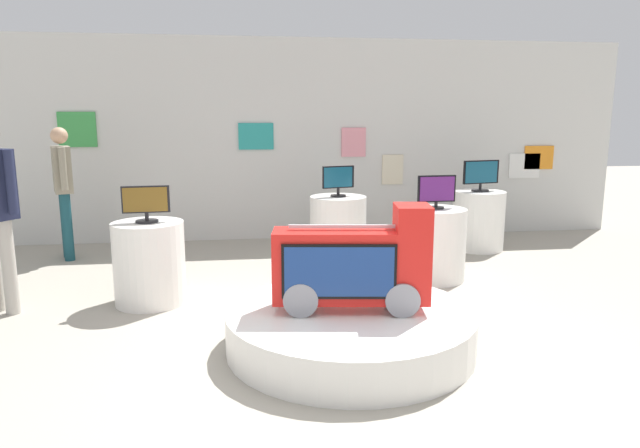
{
  "coord_description": "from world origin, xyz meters",
  "views": [
    {
      "loc": [
        -0.55,
        -3.73,
        1.76
      ],
      "look_at": [
        0.05,
        0.75,
        0.9
      ],
      "focal_mm": 31.63,
      "sensor_mm": 36.0,
      "label": 1
    }
  ],
  "objects_px": {
    "shopper_browsing_near_truck": "(63,183)",
    "tv_on_far_right": "(481,174)",
    "tv_on_right_rear": "(437,191)",
    "display_pedestal_right_rear": "(434,244)",
    "display_pedestal_far_right": "(478,220)",
    "display_pedestal_center_rear": "(338,228)",
    "main_display_pedestal": "(350,329)",
    "novelty_firetruck_tv": "(354,268)",
    "tv_on_center_rear": "(338,180)",
    "tv_on_left_rear": "(146,203)",
    "display_pedestal_left_rear": "(150,263)"
  },
  "relations": [
    {
      "from": "display_pedestal_left_rear",
      "to": "tv_on_right_rear",
      "type": "height_order",
      "value": "tv_on_right_rear"
    },
    {
      "from": "tv_on_center_rear",
      "to": "tv_on_right_rear",
      "type": "relative_size",
      "value": 0.97
    },
    {
      "from": "display_pedestal_left_rear",
      "to": "tv_on_center_rear",
      "type": "xyz_separation_m",
      "value": [
        2.06,
        1.47,
        0.6
      ]
    },
    {
      "from": "display_pedestal_center_rear",
      "to": "shopper_browsing_near_truck",
      "type": "relative_size",
      "value": 0.48
    },
    {
      "from": "novelty_firetruck_tv",
      "to": "display_pedestal_far_right",
      "type": "bearing_deg",
      "value": 53.0
    },
    {
      "from": "shopper_browsing_near_truck",
      "to": "tv_on_far_right",
      "type": "bearing_deg",
      "value": -1.92
    },
    {
      "from": "shopper_browsing_near_truck",
      "to": "tv_on_left_rear",
      "type": "bearing_deg",
      "value": -55.58
    },
    {
      "from": "tv_on_left_rear",
      "to": "tv_on_center_rear",
      "type": "height_order",
      "value": "tv_on_center_rear"
    },
    {
      "from": "novelty_firetruck_tv",
      "to": "tv_on_right_rear",
      "type": "relative_size",
      "value": 2.86
    },
    {
      "from": "novelty_firetruck_tv",
      "to": "tv_on_center_rear",
      "type": "xyz_separation_m",
      "value": [
        0.34,
        2.79,
        0.36
      ]
    },
    {
      "from": "tv_on_right_rear",
      "to": "main_display_pedestal",
      "type": "bearing_deg",
      "value": -126.07
    },
    {
      "from": "main_display_pedestal",
      "to": "tv_on_far_right",
      "type": "bearing_deg",
      "value": 52.64
    },
    {
      "from": "tv_on_left_rear",
      "to": "tv_on_center_rear",
      "type": "distance_m",
      "value": 2.53
    },
    {
      "from": "novelty_firetruck_tv",
      "to": "shopper_browsing_near_truck",
      "type": "height_order",
      "value": "shopper_browsing_near_truck"
    },
    {
      "from": "display_pedestal_right_rear",
      "to": "shopper_browsing_near_truck",
      "type": "relative_size",
      "value": 0.48
    },
    {
      "from": "display_pedestal_right_rear",
      "to": "shopper_browsing_near_truck",
      "type": "height_order",
      "value": "shopper_browsing_near_truck"
    },
    {
      "from": "tv_on_center_rear",
      "to": "shopper_browsing_near_truck",
      "type": "distance_m",
      "value": 3.38
    },
    {
      "from": "display_pedestal_center_rear",
      "to": "tv_on_far_right",
      "type": "relative_size",
      "value": 1.51
    },
    {
      "from": "tv_on_center_rear",
      "to": "shopper_browsing_near_truck",
      "type": "height_order",
      "value": "shopper_browsing_near_truck"
    },
    {
      "from": "tv_on_center_rear",
      "to": "display_pedestal_center_rear",
      "type": "bearing_deg",
      "value": 75.53
    },
    {
      "from": "tv_on_left_rear",
      "to": "display_pedestal_center_rear",
      "type": "bearing_deg",
      "value": 35.65
    },
    {
      "from": "main_display_pedestal",
      "to": "tv_on_center_rear",
      "type": "bearing_deg",
      "value": 82.56
    },
    {
      "from": "display_pedestal_center_rear",
      "to": "display_pedestal_right_rear",
      "type": "xyz_separation_m",
      "value": [
        0.89,
        -1.06,
        0.0
      ]
    },
    {
      "from": "tv_on_far_right",
      "to": "shopper_browsing_near_truck",
      "type": "distance_m",
      "value": 5.31
    },
    {
      "from": "main_display_pedestal",
      "to": "tv_on_left_rear",
      "type": "bearing_deg",
      "value": 142.28
    },
    {
      "from": "display_pedestal_far_right",
      "to": "shopper_browsing_near_truck",
      "type": "xyz_separation_m",
      "value": [
        -5.31,
        0.17,
        0.56
      ]
    },
    {
      "from": "display_pedestal_right_rear",
      "to": "display_pedestal_left_rear",
      "type": "bearing_deg",
      "value": -172.08
    },
    {
      "from": "novelty_firetruck_tv",
      "to": "display_pedestal_right_rear",
      "type": "bearing_deg",
      "value": 54.59
    },
    {
      "from": "display_pedestal_center_rear",
      "to": "tv_on_right_rear",
      "type": "bearing_deg",
      "value": -50.21
    },
    {
      "from": "main_display_pedestal",
      "to": "display_pedestal_left_rear",
      "type": "bearing_deg",
      "value": 142.19
    },
    {
      "from": "novelty_firetruck_tv",
      "to": "main_display_pedestal",
      "type": "bearing_deg",
      "value": 155.92
    },
    {
      "from": "novelty_firetruck_tv",
      "to": "tv_on_center_rear",
      "type": "distance_m",
      "value": 2.84
    },
    {
      "from": "main_display_pedestal",
      "to": "display_pedestal_right_rear",
      "type": "xyz_separation_m",
      "value": [
        1.25,
        1.73,
        0.24
      ]
    },
    {
      "from": "display_pedestal_far_right",
      "to": "tv_on_far_right",
      "type": "xyz_separation_m",
      "value": [
        -0.0,
        -0.0,
        0.62
      ]
    },
    {
      "from": "tv_on_left_rear",
      "to": "display_pedestal_far_right",
      "type": "relative_size",
      "value": 0.55
    },
    {
      "from": "display_pedestal_left_rear",
      "to": "display_pedestal_right_rear",
      "type": "bearing_deg",
      "value": 7.92
    },
    {
      "from": "main_display_pedestal",
      "to": "tv_on_left_rear",
      "type": "distance_m",
      "value": 2.29
    },
    {
      "from": "display_pedestal_center_rear",
      "to": "tv_on_right_rear",
      "type": "height_order",
      "value": "tv_on_right_rear"
    },
    {
      "from": "main_display_pedestal",
      "to": "display_pedestal_left_rear",
      "type": "xyz_separation_m",
      "value": [
        -1.69,
        1.32,
        0.24
      ]
    },
    {
      "from": "tv_on_far_right",
      "to": "shopper_browsing_near_truck",
      "type": "bearing_deg",
      "value": 178.08
    },
    {
      "from": "tv_on_right_rear",
      "to": "tv_on_far_right",
      "type": "relative_size",
      "value": 0.81
    },
    {
      "from": "tv_on_right_rear",
      "to": "shopper_browsing_near_truck",
      "type": "xyz_separation_m",
      "value": [
        -4.25,
        1.49,
        -0.02
      ]
    },
    {
      "from": "novelty_firetruck_tv",
      "to": "tv_on_far_right",
      "type": "relative_size",
      "value": 2.3
    },
    {
      "from": "tv_on_left_rear",
      "to": "tv_on_far_right",
      "type": "height_order",
      "value": "tv_on_far_right"
    },
    {
      "from": "novelty_firetruck_tv",
      "to": "display_pedestal_center_rear",
      "type": "height_order",
      "value": "novelty_firetruck_tv"
    },
    {
      "from": "main_display_pedestal",
      "to": "display_pedestal_far_right",
      "type": "xyz_separation_m",
      "value": [
        2.31,
        3.03,
        0.24
      ]
    },
    {
      "from": "tv_on_left_rear",
      "to": "shopper_browsing_near_truck",
      "type": "relative_size",
      "value": 0.27
    },
    {
      "from": "tv_on_right_rear",
      "to": "display_pedestal_left_rear",
      "type": "bearing_deg",
      "value": -172.16
    },
    {
      "from": "display_pedestal_left_rear",
      "to": "tv_on_right_rear",
      "type": "relative_size",
      "value": 1.87
    },
    {
      "from": "tv_on_center_rear",
      "to": "tv_on_far_right",
      "type": "xyz_separation_m",
      "value": [
        1.95,
        0.24,
        0.01
      ]
    }
  ]
}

